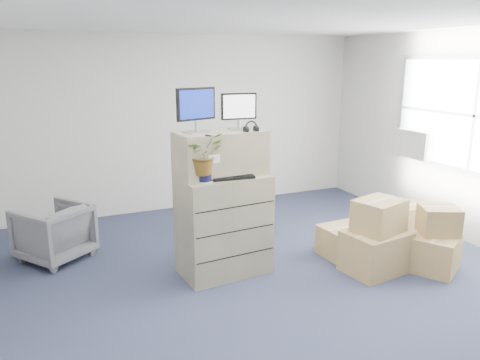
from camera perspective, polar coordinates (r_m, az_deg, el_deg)
name	(u,v)px	position (r m, az deg, el deg)	size (l,w,h in m)	color
ground	(289,300)	(4.98, 6.03, -14.35)	(7.00, 7.00, 0.00)	#252A42
wall_back	(185,123)	(7.68, -6.70, 6.89)	(6.00, 0.02, 2.80)	beige
window	(476,116)	(6.73, 26.87, 6.98)	(0.07, 2.72, 1.52)	gray
ac_unit	(416,144)	(7.34, 20.66, 4.14)	(0.24, 0.60, 0.40)	silver
filing_cabinet_lower	(224,225)	(5.34, -2.01, -5.49)	(0.98, 0.60, 1.15)	gray
filing_cabinet_upper	(221,153)	(5.17, -2.36, 3.28)	(0.98, 0.49, 0.49)	gray
monitor_left	(196,108)	(5.00, -5.36, 8.79)	(0.47, 0.25, 0.47)	#99999E
monitor_right	(239,109)	(5.22, -0.13, 8.63)	(0.41, 0.17, 0.40)	#99999E
headphones	(251,128)	(5.09, 1.36, 6.40)	(0.15, 0.15, 0.02)	black
keyboard	(229,177)	(5.06, -1.32, 0.37)	(0.53, 0.22, 0.03)	black
mouse	(251,173)	(5.22, 1.35, 0.86)	(0.11, 0.07, 0.04)	silver
water_bottle	(225,164)	(5.17, -1.86, 1.98)	(0.07, 0.07, 0.26)	gray
phone_dock	(217,172)	(5.17, -2.78, 0.99)	(0.06, 0.05, 0.13)	silver
external_drive	(244,169)	(5.38, 0.44, 1.41)	(0.22, 0.16, 0.07)	black
tissue_box	(244,162)	(5.35, 0.50, 2.22)	(0.25, 0.12, 0.09)	#409CDC
potted_plant	(203,159)	(4.87, -4.51, 2.56)	(0.43, 0.47, 0.43)	#94AE8C
office_chair	(54,230)	(6.18, -21.77, -5.68)	(0.73, 0.69, 0.75)	slate
cardboard_boxes	(392,237)	(6.01, 18.05, -6.63)	(1.93, 1.58, 0.86)	#967948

